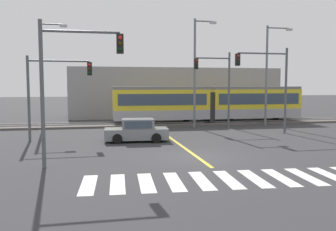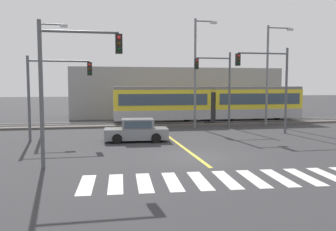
# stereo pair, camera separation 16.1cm
# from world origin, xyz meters

# --- Properties ---
(ground_plane) EXTENTS (200.00, 200.00, 0.00)m
(ground_plane) POSITION_xyz_m (0.00, 0.00, 0.00)
(ground_plane) COLOR #333335
(track_bed) EXTENTS (120.00, 4.00, 0.18)m
(track_bed) POSITION_xyz_m (0.00, 15.57, 0.09)
(track_bed) COLOR #56514C
(track_bed) RESTS_ON ground
(rail_near) EXTENTS (120.00, 0.08, 0.10)m
(rail_near) POSITION_xyz_m (0.00, 14.85, 0.23)
(rail_near) COLOR #939399
(rail_near) RESTS_ON track_bed
(rail_far) EXTENTS (120.00, 0.08, 0.10)m
(rail_far) POSITION_xyz_m (0.00, 16.29, 0.23)
(rail_far) COLOR #939399
(rail_far) RESTS_ON track_bed
(light_rail_tram) EXTENTS (18.50, 2.64, 3.43)m
(light_rail_tram) POSITION_xyz_m (5.62, 15.56, 2.05)
(light_rail_tram) COLOR #9E9EA3
(light_rail_tram) RESTS_ON track_bed
(crosswalk_stripe_0) EXTENTS (0.73, 2.83, 0.01)m
(crosswalk_stripe_0) POSITION_xyz_m (-5.49, -4.16, 0.00)
(crosswalk_stripe_0) COLOR silver
(crosswalk_stripe_0) RESTS_ON ground
(crosswalk_stripe_1) EXTENTS (0.73, 2.83, 0.01)m
(crosswalk_stripe_1) POSITION_xyz_m (-4.39, -4.23, 0.00)
(crosswalk_stripe_1) COLOR silver
(crosswalk_stripe_1) RESTS_ON ground
(crosswalk_stripe_2) EXTENTS (0.73, 2.83, 0.01)m
(crosswalk_stripe_2) POSITION_xyz_m (-3.29, -4.29, 0.00)
(crosswalk_stripe_2) COLOR silver
(crosswalk_stripe_2) RESTS_ON ground
(crosswalk_stripe_3) EXTENTS (0.73, 2.83, 0.01)m
(crosswalk_stripe_3) POSITION_xyz_m (-2.20, -4.36, 0.00)
(crosswalk_stripe_3) COLOR silver
(crosswalk_stripe_3) RESTS_ON ground
(crosswalk_stripe_4) EXTENTS (0.73, 2.83, 0.01)m
(crosswalk_stripe_4) POSITION_xyz_m (-1.10, -4.43, 0.00)
(crosswalk_stripe_4) COLOR silver
(crosswalk_stripe_4) RESTS_ON ground
(crosswalk_stripe_5) EXTENTS (0.73, 2.83, 0.01)m
(crosswalk_stripe_5) POSITION_xyz_m (0.00, -4.49, 0.00)
(crosswalk_stripe_5) COLOR silver
(crosswalk_stripe_5) RESTS_ON ground
(crosswalk_stripe_6) EXTENTS (0.73, 2.83, 0.01)m
(crosswalk_stripe_6) POSITION_xyz_m (1.10, -4.56, 0.00)
(crosswalk_stripe_6) COLOR silver
(crosswalk_stripe_6) RESTS_ON ground
(crosswalk_stripe_7) EXTENTS (0.73, 2.83, 0.01)m
(crosswalk_stripe_7) POSITION_xyz_m (2.20, -4.62, 0.00)
(crosswalk_stripe_7) COLOR silver
(crosswalk_stripe_7) RESTS_ON ground
(crosswalk_stripe_8) EXTENTS (0.73, 2.83, 0.01)m
(crosswalk_stripe_8) POSITION_xyz_m (3.29, -4.69, 0.00)
(crosswalk_stripe_8) COLOR silver
(crosswalk_stripe_8) RESTS_ON ground
(crosswalk_stripe_9) EXTENTS (0.73, 2.83, 0.01)m
(crosswalk_stripe_9) POSITION_xyz_m (4.39, -4.75, 0.00)
(crosswalk_stripe_9) COLOR silver
(crosswalk_stripe_9) RESTS_ON ground
(lane_centre_line) EXTENTS (0.20, 16.06, 0.01)m
(lane_centre_line) POSITION_xyz_m (0.00, 5.54, 0.00)
(lane_centre_line) COLOR gold
(lane_centre_line) RESTS_ON ground
(sedan_crossing) EXTENTS (4.29, 2.10, 1.52)m
(sedan_crossing) POSITION_xyz_m (-2.54, 5.85, 0.70)
(sedan_crossing) COLOR gray
(sedan_crossing) RESTS_ON ground
(traffic_light_far_right) EXTENTS (3.25, 0.38, 6.59)m
(traffic_light_far_right) POSITION_xyz_m (5.26, 11.83, 4.26)
(traffic_light_far_right) COLOR #515459
(traffic_light_far_right) RESTS_ON ground
(traffic_light_mid_left) EXTENTS (4.25, 0.38, 5.70)m
(traffic_light_mid_left) POSITION_xyz_m (-8.07, 7.28, 3.86)
(traffic_light_mid_left) COLOR #515459
(traffic_light_mid_left) RESTS_ON ground
(traffic_light_near_left) EXTENTS (3.75, 0.38, 6.67)m
(traffic_light_near_left) POSITION_xyz_m (-6.34, -0.92, 4.35)
(traffic_light_near_left) COLOR #515459
(traffic_light_near_left) RESTS_ON ground
(traffic_light_mid_right) EXTENTS (4.25, 0.38, 6.60)m
(traffic_light_mid_right) POSITION_xyz_m (7.88, 7.51, 4.37)
(traffic_light_mid_right) COLOR #515459
(traffic_light_mid_right) RESTS_ON ground
(street_lamp_west) EXTENTS (2.22, 0.28, 8.81)m
(street_lamp_west) POSITION_xyz_m (-9.28, 12.50, 4.99)
(street_lamp_west) COLOR slate
(street_lamp_west) RESTS_ON ground
(street_lamp_centre) EXTENTS (2.01, 0.28, 9.48)m
(street_lamp_centre) POSITION_xyz_m (3.49, 12.50, 5.31)
(street_lamp_centre) COLOR slate
(street_lamp_centre) RESTS_ON ground
(street_lamp_east) EXTENTS (2.56, 0.28, 9.22)m
(street_lamp_east) POSITION_xyz_m (10.65, 13.06, 5.24)
(street_lamp_east) COLOR slate
(street_lamp_east) RESTS_ON ground
(building_backdrop_far) EXTENTS (24.62, 6.00, 5.74)m
(building_backdrop_far) POSITION_xyz_m (4.16, 24.43, 2.87)
(building_backdrop_far) COLOR gray
(building_backdrop_far) RESTS_ON ground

